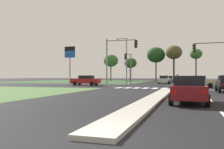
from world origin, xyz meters
name	(u,v)px	position (x,y,z in m)	size (l,w,h in m)	color
ground_plane	(173,87)	(0.00, 30.00, 0.00)	(200.00, 200.00, 0.00)	black
grass_verge_far_left	(81,81)	(-25.50, 54.50, 0.00)	(35.00, 35.00, 0.01)	#2D4C28
median_island_near	(155,98)	(0.00, 11.00, 0.07)	(1.20, 22.00, 0.14)	#ADA89E
median_island_far	(179,82)	(0.00, 55.00, 0.07)	(1.20, 36.00, 0.14)	gray
lane_dash_near	(224,115)	(3.50, 5.12, 0.01)	(0.14, 2.00, 0.01)	silver
lane_dash_second	(211,100)	(3.50, 11.12, 0.01)	(0.14, 2.00, 0.01)	silver
lane_dash_third	(205,94)	(3.50, 17.12, 0.01)	(0.14, 2.00, 0.01)	silver
lane_dash_fourth	(201,90)	(3.50, 23.12, 0.01)	(0.14, 2.00, 0.01)	silver
lane_dash_fifth	(199,87)	(3.50, 29.12, 0.01)	(0.14, 2.00, 0.01)	silver
stop_bar_near	(204,90)	(3.80, 23.00, 0.01)	(6.40, 0.50, 0.01)	silver
crosswalk_bar_near	(119,88)	(-6.40, 24.80, 0.01)	(0.70, 2.80, 0.01)	silver
crosswalk_bar_second	(128,88)	(-5.25, 24.80, 0.01)	(0.70, 2.80, 0.01)	silver
crosswalk_bar_third	(137,88)	(-4.10, 24.80, 0.01)	(0.70, 2.80, 0.01)	silver
crosswalk_bar_fourth	(146,88)	(-2.95, 24.80, 0.01)	(0.70, 2.80, 0.01)	silver
crosswalk_bar_fifth	(155,88)	(-1.80, 24.80, 0.01)	(0.70, 2.80, 0.01)	silver
crosswalk_bar_sixth	(164,88)	(-0.65, 24.80, 0.01)	(0.70, 2.80, 0.01)	silver
car_silver_near	(164,80)	(-2.35, 42.38, 0.80)	(2.01, 4.48, 1.57)	#B7B7BC
car_red_second	(86,80)	(-13.55, 30.42, 0.81)	(4.60, 2.07, 1.60)	#A31919
car_beige_third	(198,81)	(3.34, 28.38, 0.80)	(4.37, 2.07, 1.56)	#BCAD8E
car_grey_fourth	(169,79)	(-2.21, 52.53, 0.78)	(2.07, 4.49, 1.52)	slate
car_maroon_sixth	(189,89)	(2.18, 9.01, 0.79)	(2.00, 4.17, 1.55)	maroon
traffic_signal_near_left	(117,55)	(-6.24, 23.40, 4.16)	(4.04, 0.32, 6.15)	gray
traffic_signal_far_left	(129,63)	(-7.60, 35.12, 3.72)	(0.32, 4.11, 5.44)	gray
traffic_signal_near_right	(223,55)	(5.69, 23.40, 3.77)	(5.16, 0.32, 5.42)	gray
street_lamp_third	(126,58)	(-8.65, 36.95, 4.67)	(1.98, 0.64, 8.33)	gray
pedestrian_at_median	(177,77)	(0.10, 43.35, 1.25)	(0.34, 0.34, 1.83)	maroon
fuel_price_totem	(70,57)	(-16.42, 30.49, 4.64)	(1.80, 0.24, 6.33)	silver
treeline_near	(111,61)	(-20.60, 65.37, 6.14)	(4.43, 4.43, 8.05)	#423323
treeline_second	(131,63)	(-13.68, 62.28, 5.12)	(3.47, 3.47, 6.67)	#423323
treeline_third	(156,55)	(-6.78, 64.70, 7.48)	(5.19, 5.19, 9.71)	#423323
treeline_fourth	(174,53)	(-1.70, 62.99, 7.86)	(4.43, 4.43, 9.84)	#423323
treeline_fifth	(196,54)	(4.04, 63.06, 7.27)	(3.20, 3.20, 8.74)	#423323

